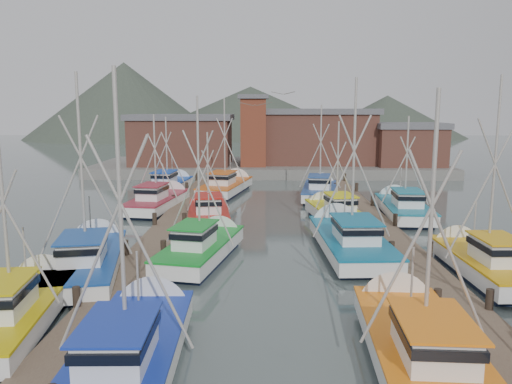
{
  "coord_description": "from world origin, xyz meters",
  "views": [
    {
      "loc": [
        -0.69,
        -27.37,
        8.01
      ],
      "look_at": [
        -1.23,
        5.2,
        2.6
      ],
      "focal_mm": 35.0,
      "sensor_mm": 36.0,
      "label": 1
    }
  ],
  "objects_px": {
    "boat_0": "(133,348)",
    "boat_4": "(204,247)",
    "boat_8": "(208,213)",
    "lookout_tower": "(253,130)",
    "boat_1": "(417,344)",
    "boat_12": "(227,186)"
  },
  "relations": [
    {
      "from": "lookout_tower",
      "to": "boat_1",
      "type": "xyz_separation_m",
      "value": [
        6.15,
        -45.55,
        -4.87
      ]
    },
    {
      "from": "boat_0",
      "to": "boat_4",
      "type": "distance_m",
      "value": 11.64
    },
    {
      "from": "boat_1",
      "to": "boat_8",
      "type": "bearing_deg",
      "value": 116.94
    },
    {
      "from": "lookout_tower",
      "to": "boat_0",
      "type": "bearing_deg",
      "value": -93.43
    },
    {
      "from": "boat_1",
      "to": "boat_12",
      "type": "height_order",
      "value": "boat_12"
    },
    {
      "from": "boat_1",
      "to": "boat_4",
      "type": "relative_size",
      "value": 1.03
    },
    {
      "from": "lookout_tower",
      "to": "boat_8",
      "type": "height_order",
      "value": "lookout_tower"
    },
    {
      "from": "boat_1",
      "to": "boat_4",
      "type": "distance_m",
      "value": 13.79
    },
    {
      "from": "boat_0",
      "to": "boat_12",
      "type": "distance_m",
      "value": 33.35
    },
    {
      "from": "boat_12",
      "to": "boat_0",
      "type": "bearing_deg",
      "value": -79.11
    },
    {
      "from": "boat_0",
      "to": "boat_12",
      "type": "bearing_deg",
      "value": 87.57
    },
    {
      "from": "boat_4",
      "to": "boat_12",
      "type": "bearing_deg",
      "value": 102.57
    },
    {
      "from": "boat_0",
      "to": "boat_8",
      "type": "bearing_deg",
      "value": 88.15
    },
    {
      "from": "lookout_tower",
      "to": "boat_12",
      "type": "xyz_separation_m",
      "value": [
        -2.26,
        -12.65,
        -4.87
      ]
    },
    {
      "from": "boat_0",
      "to": "boat_1",
      "type": "relative_size",
      "value": 1.03
    },
    {
      "from": "lookout_tower",
      "to": "boat_12",
      "type": "distance_m",
      "value": 13.74
    },
    {
      "from": "lookout_tower",
      "to": "boat_12",
      "type": "height_order",
      "value": "lookout_tower"
    },
    {
      "from": "boat_8",
      "to": "boat_4",
      "type": "bearing_deg",
      "value": -92.28
    },
    {
      "from": "lookout_tower",
      "to": "boat_8",
      "type": "relative_size",
      "value": 0.94
    },
    {
      "from": "boat_1",
      "to": "boat_8",
      "type": "distance_m",
      "value": 21.79
    },
    {
      "from": "lookout_tower",
      "to": "boat_4",
      "type": "xyz_separation_m",
      "value": [
        -1.93,
        -34.38,
        -4.87
      ]
    },
    {
      "from": "lookout_tower",
      "to": "boat_1",
      "type": "bearing_deg",
      "value": -82.31
    }
  ]
}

